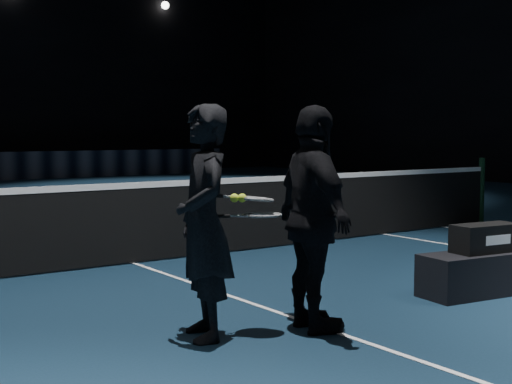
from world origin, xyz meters
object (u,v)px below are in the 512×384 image
racket_upper (255,199)px  racket_lower (263,215)px  player_bench (484,273)px  tennis_balls (238,196)px  racket_bag (485,238)px  player_a (204,222)px  player_b (314,219)px

racket_upper → racket_lower: bearing=-42.7°
player_bench → tennis_balls: bearing=-176.7°
player_bench → racket_bag: racket_bag is taller
racket_bag → player_a: player_a is taller
player_a → player_b: 0.85m
racket_bag → racket_lower: racket_lower is taller
tennis_balls → player_bench: bearing=-4.2°
racket_lower → player_b: bearing=0.0°
racket_upper → tennis_balls: bearing=-170.4°
player_b → racket_upper: 0.48m
player_bench → racket_lower: 2.61m
player_a → player_bench: bearing=100.6°
player_bench → racket_bag: (0.00, 0.00, 0.33)m
racket_lower → tennis_balls: 0.24m
player_bench → player_b: bearing=-171.8°
tennis_balls → player_a: bearing=159.4°
player_b → player_a: bearing=81.4°
racket_upper → player_a: bearing=-178.3°
player_b → racket_upper: bearing=76.3°
racket_bag → racket_upper: size_ratio=0.98×
player_b → racket_upper: size_ratio=2.56×
tennis_balls → player_b: bearing=-22.2°
player_bench → racket_upper: (-2.54, 0.18, 0.83)m
player_a → racket_lower: size_ratio=2.56×
racket_bag → player_a: bearing=-178.1°
player_bench → racket_upper: racket_upper is taller
racket_bag → player_b: size_ratio=0.38×
player_b → player_bench: bearing=-76.1°
racket_bag → player_a: 2.96m
racket_bag → racket_upper: bearing=-176.5°
player_bench → racket_bag: bearing=0.0°
player_bench → player_a: 3.02m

